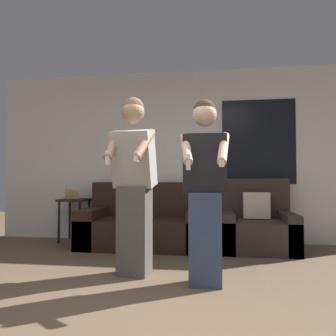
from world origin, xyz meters
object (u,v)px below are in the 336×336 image
couch (146,225)px  side_table (74,206)px  armchair (257,227)px  person_right (205,189)px  person_left (134,182)px

couch → side_table: 1.24m
side_table → armchair: bearing=-4.3°
couch → side_table: couch is taller
armchair → person_right: 1.88m
side_table → person_right: size_ratio=0.48×
person_right → person_left: bearing=163.8°
person_left → armchair: bearing=46.5°
couch → armchair: armchair is taller
couch → side_table: size_ratio=2.22×
couch → person_left: size_ratio=1.01×
couch → side_table: bearing=170.3°
couch → person_left: bearing=-83.1°
armchair → person_left: size_ratio=0.55×
person_left → person_right: 0.76m
couch → person_left: (0.18, -1.46, 0.63)m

